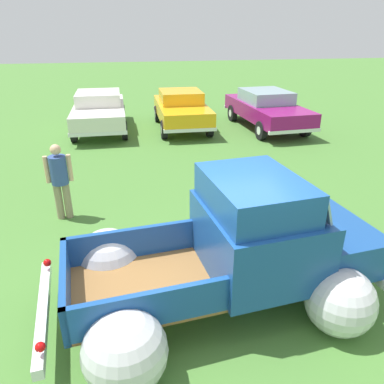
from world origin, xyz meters
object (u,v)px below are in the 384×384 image
at_px(spectator_0, 60,178).
at_px(show_car_1, 181,108).
at_px(vintage_pickup_truck, 239,256).
at_px(show_car_0, 99,110).
at_px(show_car_2, 267,108).

bearing_deg(spectator_0, show_car_1, 148.95).
height_order(show_car_1, spectator_0, spectator_0).
bearing_deg(vintage_pickup_truck, show_car_1, 79.04).
distance_m(show_car_0, show_car_1, 3.11).
relative_size(show_car_0, spectator_0, 2.83).
bearing_deg(spectator_0, vintage_pickup_truck, 38.15).
relative_size(show_car_1, show_car_2, 0.87).
distance_m(vintage_pickup_truck, spectator_0, 4.20).
xyz_separation_m(vintage_pickup_truck, show_car_0, (-2.33, 10.33, 0.03)).
bearing_deg(show_car_1, spectator_0, -26.81).
xyz_separation_m(show_car_0, spectator_0, (-0.47, -7.21, 0.12)).
bearing_deg(vintage_pickup_truck, spectator_0, 125.33).
bearing_deg(show_car_0, show_car_1, 84.41).
relative_size(vintage_pickup_truck, show_car_2, 1.01).
bearing_deg(show_car_0, vintage_pickup_truck, 12.24).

